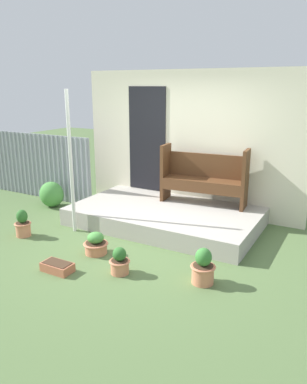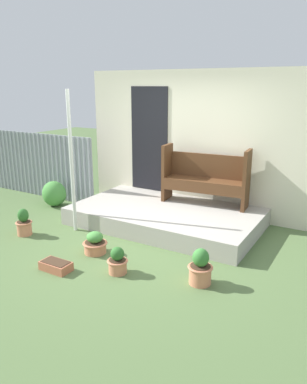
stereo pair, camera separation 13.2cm
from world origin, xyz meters
The scene contains 12 objects.
ground_plane centered at (0.00, 0.00, 0.00)m, with size 24.00×24.00×0.00m, color #516B3D.
porch_slab centered at (-0.04, 0.90, 0.15)m, with size 3.13×1.80×0.29m.
house_wall centered at (-0.08, 1.83, 1.30)m, with size 4.33×0.08×2.60m.
fence_corrugated centered at (-3.31, 1.09, 0.68)m, with size 3.05×0.05×1.36m.
support_post centered at (-1.22, -0.08, 1.14)m, with size 0.06×0.06×2.27m.
bench centered at (0.41, 1.50, 0.80)m, with size 1.53×0.53×1.01m.
flower_pot_left centered at (-1.78, -0.65, 0.19)m, with size 0.27×0.27×0.44m.
flower_pot_middle centered at (-0.37, -0.61, 0.14)m, with size 0.36×0.36×0.32m.
flower_pot_right centered at (0.26, -0.93, 0.15)m, with size 0.27×0.27×0.36m.
flower_pot_far_right centered at (1.27, -0.65, 0.20)m, with size 0.31×0.31×0.46m.
planter_box_rect centered at (-0.48, -1.28, 0.06)m, with size 0.41×0.22×0.12m.
shrub_by_fence centered at (-2.46, 0.70, 0.25)m, with size 0.49×0.44×0.50m.
Camera 1 is at (2.73, -4.51, 2.32)m, focal length 35.00 mm.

